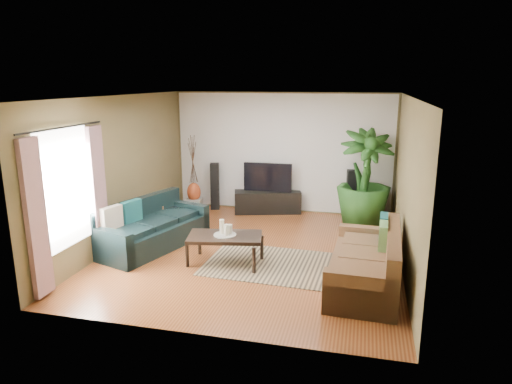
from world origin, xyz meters
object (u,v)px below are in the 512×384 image
(sofa_right, at_px, (365,258))
(side_table, at_px, (152,217))
(sofa_left, at_px, (153,224))
(pedestal, at_px, (194,206))
(speaker_left, at_px, (215,186))
(coffee_table, at_px, (225,249))
(speaker_right, at_px, (351,194))
(tv_stand, at_px, (268,202))
(vase, at_px, (194,192))
(potted_plant, at_px, (364,178))
(television, at_px, (268,177))

(sofa_right, xyz_separation_m, side_table, (-4.15, 1.58, -0.13))
(sofa_left, bearing_deg, pedestal, 19.31)
(speaker_left, bearing_deg, pedestal, -143.55)
(coffee_table, distance_m, speaker_left, 3.32)
(sofa_right, relative_size, speaker_right, 1.97)
(tv_stand, bearing_deg, pedestal, 179.27)
(vase, bearing_deg, coffee_table, -59.52)
(potted_plant, bearing_deg, coffee_table, -128.78)
(speaker_left, height_order, pedestal, speaker_left)
(speaker_left, bearing_deg, speaker_right, -14.25)
(potted_plant, bearing_deg, sofa_right, -88.84)
(television, bearing_deg, potted_plant, -9.93)
(television, bearing_deg, vase, -164.95)
(side_table, bearing_deg, pedestal, 75.73)
(speaker_left, bearing_deg, potted_plant, -20.52)
(sofa_left, distance_m, coffee_table, 1.57)
(sofa_left, distance_m, tv_stand, 3.07)
(sofa_right, bearing_deg, vase, -125.34)
(speaker_left, height_order, vase, speaker_left)
(tv_stand, height_order, potted_plant, potted_plant)
(speaker_right, height_order, pedestal, speaker_right)
(sofa_left, height_order, speaker_left, speaker_left)
(speaker_right, distance_m, pedestal, 3.52)
(pedestal, bearing_deg, sofa_left, -88.48)
(sofa_left, height_order, television, television)
(coffee_table, height_order, vase, vase)
(sofa_right, height_order, speaker_left, speaker_left)
(sofa_left, bearing_deg, potted_plant, -40.50)
(coffee_table, relative_size, tv_stand, 0.80)
(sofa_left, xyz_separation_m, sofa_right, (3.74, -0.76, 0.00))
(potted_plant, relative_size, side_table, 3.42)
(tv_stand, bearing_deg, sofa_left, -136.28)
(sofa_left, height_order, tv_stand, sofa_left)
(television, relative_size, vase, 2.55)
(sofa_left, bearing_deg, speaker_right, -34.46)
(pedestal, bearing_deg, coffee_table, -59.52)
(tv_stand, xyz_separation_m, side_table, (-1.97, -1.83, 0.04))
(television, distance_m, speaker_left, 1.29)
(coffee_table, relative_size, speaker_left, 1.10)
(side_table, bearing_deg, sofa_left, -63.14)
(sofa_right, height_order, pedestal, sofa_right)
(sofa_left, xyz_separation_m, coffee_table, (1.50, -0.44, -0.18))
(potted_plant, height_order, side_table, potted_plant)
(coffee_table, distance_m, pedestal, 3.08)
(pedestal, distance_m, vase, 0.32)
(sofa_left, bearing_deg, vase, 19.31)
(sofa_right, bearing_deg, sofa_left, -98.82)
(sofa_left, relative_size, tv_stand, 1.44)
(side_table, bearing_deg, coffee_table, -33.27)
(coffee_table, bearing_deg, vase, 109.61)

